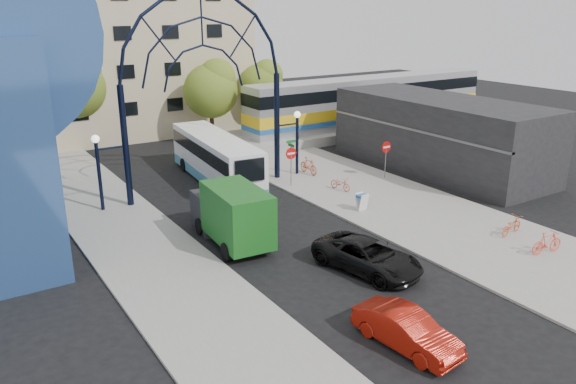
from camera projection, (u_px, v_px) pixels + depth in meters
ground at (351, 278)px, 23.99m from camera, size 120.00×120.00×0.00m
sidewalk_east at (417, 213)px, 31.28m from camera, size 8.00×56.00×0.12m
plaza_west at (155, 261)px, 25.39m from camera, size 5.00×50.00×0.12m
gateway_arch at (203, 51)px, 32.43m from camera, size 13.64×0.44×12.10m
stop_sign at (291, 157)px, 35.39m from camera, size 0.80×0.07×2.50m
do_not_enter_sign at (386, 151)px, 37.00m from camera, size 0.76×0.07×2.48m
street_name_sign at (291, 152)px, 36.03m from camera, size 0.70×0.70×2.80m
sandwich_board at (362, 200)px, 31.40m from camera, size 0.55×0.61×0.99m
commercial_block_east at (440, 134)px, 39.42m from camera, size 6.00×16.00×5.00m
apartment_block at (126, 53)px, 50.65m from camera, size 20.00×12.10×14.00m
train_platform at (369, 127)px, 51.70m from camera, size 32.00×5.00×0.80m
train_car at (371, 100)px, 50.91m from camera, size 25.10×3.05×4.20m
tree_north_a at (212, 88)px, 46.33m from camera, size 4.48×4.48×7.00m
tree_north_b at (74, 83)px, 44.14m from camera, size 5.12×5.12×8.00m
tree_north_c at (262, 84)px, 51.13m from camera, size 4.16×4.16×6.50m
city_bus at (216, 158)px, 36.67m from camera, size 3.48×11.22×3.03m
green_truck at (231, 214)px, 27.16m from camera, size 2.66×6.05×2.98m
black_suv at (367, 256)px, 24.43m from camera, size 3.32×5.40×1.40m
red_sedan at (406, 330)px, 18.97m from camera, size 1.81×4.08×1.30m
bike_near_a at (340, 184)px, 34.94m from camera, size 0.81×1.63×0.82m
bike_near_b at (309, 166)px, 38.30m from camera, size 0.56×1.87×1.12m
bike_far_a at (512, 225)px, 28.16m from camera, size 1.80×0.86×0.91m
bike_far_b at (547, 243)px, 25.94m from camera, size 1.83×0.80×1.07m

